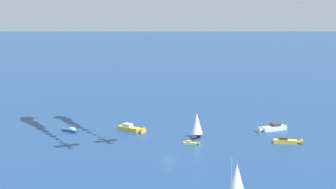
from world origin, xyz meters
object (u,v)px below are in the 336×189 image
Objects in this scene: motorboat_offshore at (133,129)px; motorboat_mid_cluster at (192,143)px; sailboat_far_port at (197,125)px; motorboat_ahead at (270,128)px; motorboat_trailing at (289,141)px; motorboat_far_stbd at (69,130)px.

motorboat_offshore is 2.01× the size of motorboat_mid_cluster.
sailboat_far_port reaches higher than motorboat_ahead.
sailboat_far_port reaches higher than motorboat_trailing.
motorboat_mid_cluster is (2.07, -30.04, -0.30)m from motorboat_trailing.
motorboat_far_stbd is at bearing -86.84° from motorboat_ahead.
motorboat_trailing is 1.75× the size of motorboat_mid_cluster.
motorboat_mid_cluster is (15.42, 41.32, -0.12)m from motorboat_far_stbd.
motorboat_mid_cluster is (16.68, 19.98, -0.45)m from motorboat_offshore.
motorboat_ahead is (-17.12, -3.13, 0.18)m from motorboat_trailing.
motorboat_offshore is at bearing -86.94° from motorboat_ahead.
motorboat_ahead reaches higher than motorboat_trailing.
motorboat_trailing is 0.80× the size of motorboat_ahead.
sailboat_far_port reaches higher than motorboat_mid_cluster.
sailboat_far_port is 9.99m from motorboat_mid_cluster.
motorboat_far_stbd is 0.71× the size of motorboat_trailing.
sailboat_far_port is at bearing -104.01° from motorboat_trailing.
motorboat_far_stbd is at bearing -110.46° from motorboat_mid_cluster.
motorboat_trailing is at bearing 93.94° from motorboat_mid_cluster.
motorboat_far_stbd is at bearing -100.60° from motorboat_trailing.
sailboat_far_port is 43.54m from motorboat_far_stbd.
motorboat_ahead reaches higher than motorboat_far_stbd.
sailboat_far_port is 1.39× the size of motorboat_far_stbd.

